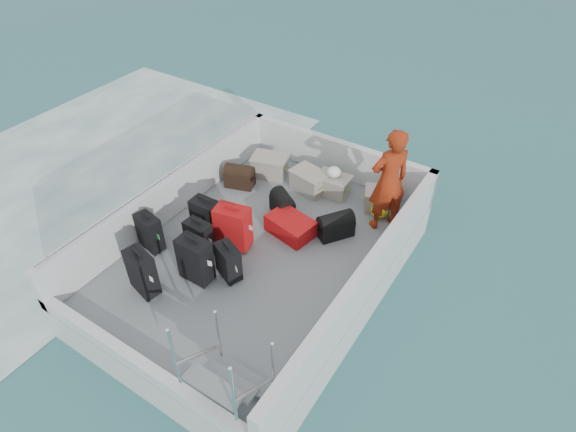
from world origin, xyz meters
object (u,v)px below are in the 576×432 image
at_px(suitcase_5, 233,227).
at_px(crate_1, 309,182).
at_px(suitcase_0, 142,273).
at_px(suitcase_3, 195,260).
at_px(suitcase_8, 291,226).
at_px(crate_0, 270,166).
at_px(suitcase_4, 199,238).
at_px(passenger, 389,181).
at_px(suitcase_2, 206,218).
at_px(suitcase_6, 228,262).
at_px(crate_2, 333,186).
at_px(suitcase_1, 150,233).
at_px(crate_3, 382,200).

bearing_deg(suitcase_5, crate_1, 71.65).
bearing_deg(suitcase_0, suitcase_3, 65.44).
height_order(suitcase_5, suitcase_8, suitcase_5).
xyz_separation_m(suitcase_0, crate_0, (-0.15, 3.24, -0.16)).
distance_m(suitcase_3, suitcase_4, 0.51).
bearing_deg(passenger, suitcase_2, -14.32).
height_order(suitcase_5, suitcase_6, suitcase_5).
bearing_deg(crate_0, passenger, -4.36).
distance_m(suitcase_5, crate_2, 2.08).
bearing_deg(suitcase_5, suitcase_8, 39.41).
distance_m(suitcase_1, suitcase_6, 1.36).
distance_m(suitcase_1, suitcase_8, 2.13).
height_order(suitcase_2, crate_0, suitcase_2).
relative_size(suitcase_5, crate_0, 1.18).
xyz_separation_m(suitcase_1, suitcase_8, (1.58, 1.42, -0.16)).
xyz_separation_m(suitcase_6, crate_1, (-0.11, 2.38, -0.10)).
relative_size(suitcase_0, crate_0, 1.14).
distance_m(suitcase_0, crate_1, 3.30).
distance_m(suitcase_3, crate_2, 2.88).
height_order(suitcase_1, crate_3, suitcase_1).
bearing_deg(suitcase_0, suitcase_4, 95.34).
distance_m(suitcase_0, suitcase_5, 1.47).
height_order(suitcase_3, crate_1, suitcase_3).
bearing_deg(suitcase_0, suitcase_8, 77.66).
distance_m(suitcase_2, suitcase_6, 1.01).
bearing_deg(suitcase_4, passenger, 48.82).
relative_size(suitcase_4, suitcase_6, 1.07).
relative_size(suitcase_5, crate_1, 1.20).
bearing_deg(suitcase_6, crate_0, 135.36).
distance_m(suitcase_0, suitcase_3, 0.72).
bearing_deg(crate_0, suitcase_1, -98.71).
relative_size(suitcase_0, suitcase_5, 0.97).
relative_size(crate_0, crate_1, 1.02).
bearing_deg(suitcase_8, suitcase_1, 143.35).
height_order(crate_0, crate_2, crate_0).
xyz_separation_m(suitcase_0, suitcase_1, (-0.54, 0.67, -0.04)).
xyz_separation_m(suitcase_1, suitcase_3, (0.99, -0.11, 0.05)).
relative_size(suitcase_1, suitcase_6, 1.09).
relative_size(suitcase_3, crate_3, 1.29).
xyz_separation_m(suitcase_5, crate_1, (0.23, 1.83, -0.17)).
relative_size(suitcase_1, suitcase_4, 1.02).
bearing_deg(suitcase_4, suitcase_2, 119.63).
relative_size(suitcase_5, suitcase_8, 0.97).
height_order(suitcase_0, crate_1, suitcase_0).
distance_m(suitcase_1, passenger, 3.66).
relative_size(suitcase_4, crate_3, 1.07).
relative_size(crate_2, passenger, 0.31).
distance_m(suitcase_3, suitcase_6, 0.46).
bearing_deg(suitcase_5, crate_3, 42.64).
xyz_separation_m(suitcase_6, suitcase_8, (0.23, 1.25, -0.13)).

